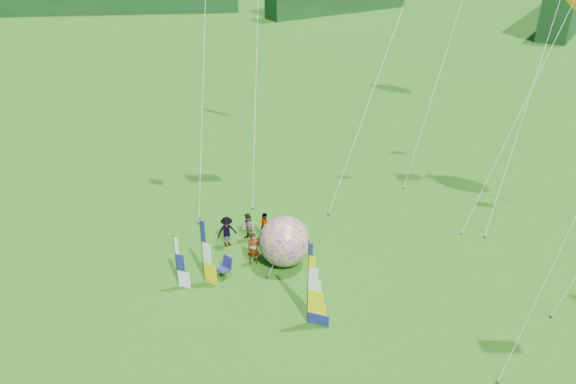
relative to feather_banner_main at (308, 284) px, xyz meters
The scene contains 17 objects.
ground 3.34m from the feather_banner_main, 121.20° to the right, with size 220.00×220.00×0.00m, color #325810.
treeline_ring 3.05m from the feather_banner_main, 121.20° to the right, with size 210.00×210.00×8.00m, color black, non-canonical shape.
feather_banner_main is the anchor object (origin of this frame).
side_banner_left 6.16m from the feather_banner_main, behind, with size 1.03×0.10×3.74m, color #E3D500, non-canonical shape.
side_banner_far 7.18m from the feather_banner_main, behind, with size 0.89×0.10×2.99m, color white, non-canonical shape.
bol_inflatable 5.06m from the feather_banner_main, 135.48° to the left, with size 2.79×2.79×2.79m, color #1B0F94.
spectator_a 5.72m from the feather_banner_main, 152.74° to the left, with size 0.69×0.45×1.88m, color #66594C.
spectator_b 7.94m from the feather_banner_main, 147.09° to the left, with size 0.85×0.42×1.76m, color #66594C.
spectator_c 8.00m from the feather_banner_main, 156.52° to the left, with size 1.22×0.45×1.88m, color #66594C.
spectator_d 7.58m from the feather_banner_main, 140.45° to the left, with size 1.08×0.44×1.84m, color #66594C.
camp_chair 5.82m from the feather_banner_main, behind, with size 0.67×0.67×1.16m, color navy, non-canonical shape.
kite_whale 21.43m from the feather_banner_main, 73.90° to the left, with size 4.36×16.25×24.23m, color black, non-canonical shape.
kite_rainbow_delta 15.60m from the feather_banner_main, 134.68° to the left, with size 8.22×10.83×16.67m, color #FF1D24, non-canonical shape.
small_kite_red 15.10m from the feather_banner_main, 105.31° to the left, with size 2.68×11.09×13.94m, color red, non-canonical shape.
small_kite_orange 17.01m from the feather_banner_main, 72.70° to the left, with size 4.68×10.32×13.80m, color orange, non-canonical shape.
small_kite_pink 15.22m from the feather_banner_main, 148.53° to the left, with size 6.28×9.17×15.28m, color #C72A7F, non-canonical shape.
small_kite_green 22.05m from the feather_banner_main, 93.38° to the left, with size 2.85×13.13×19.72m, color green, non-canonical shape.
Camera 1 is at (11.66, -15.65, 17.91)m, focal length 35.00 mm.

